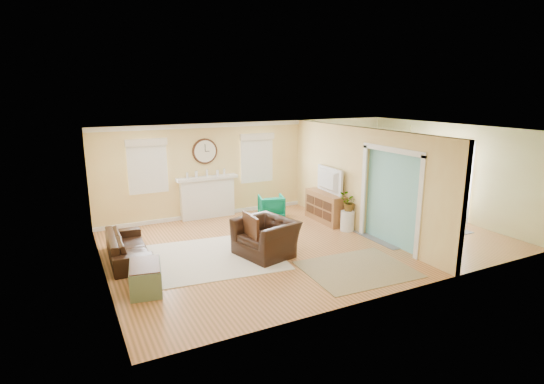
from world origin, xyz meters
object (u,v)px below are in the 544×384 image
(dining_table, at_px, (389,212))
(eames_chair, at_px, (266,237))
(credenza, at_px, (326,207))
(sofa, at_px, (128,247))
(green_chair, at_px, (271,206))

(dining_table, bearing_deg, eames_chair, 92.22)
(credenza, height_order, dining_table, credenza)
(sofa, distance_m, credenza, 5.21)
(green_chair, relative_size, dining_table, 0.41)
(green_chair, height_order, credenza, credenza)
(sofa, bearing_deg, eames_chair, -109.74)
(green_chair, relative_size, credenza, 0.50)
(sofa, height_order, eames_chair, eames_chair)
(sofa, distance_m, eames_chair, 2.89)
(green_chair, bearing_deg, eames_chair, 76.70)
(eames_chair, bearing_deg, credenza, 105.01)
(green_chair, bearing_deg, dining_table, 160.12)
(green_chair, bearing_deg, credenza, 154.67)
(sofa, height_order, green_chair, green_chair)
(sofa, relative_size, dining_table, 1.15)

